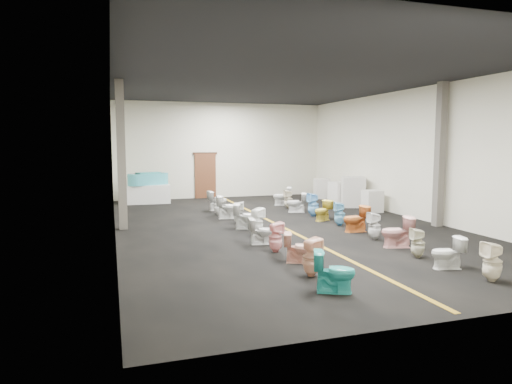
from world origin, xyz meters
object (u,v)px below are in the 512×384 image
appliance_crate_b (353,192)px  appliance_crate_d (322,188)px  toilet_left_10 (217,201)px  toilet_right_4 (375,226)px  display_table (149,194)px  toilet_right_1 (447,253)px  appliance_crate_c (341,193)px  toilet_left_0 (334,272)px  toilet_right_5 (356,219)px  toilet_left_4 (261,231)px  toilet_left_2 (299,248)px  toilet_right_9 (296,203)px  toilet_right_6 (340,214)px  toilet_left_7 (238,213)px  toilet_left_9 (218,205)px  toilet_right_8 (313,205)px  toilet_right_11 (282,196)px  toilet_right_10 (289,199)px  toilet_right_3 (397,232)px  toilet_left_3 (276,237)px  toilet_right_7 (323,211)px  toilet_right_2 (418,243)px  appliance_crate_a (372,201)px  toilet_left_8 (228,207)px  toilet_left_1 (311,257)px  toilet_left_6 (246,216)px  toilet_right_0 (493,262)px  toilet_left_5 (257,222)px  bathtub (148,179)px

appliance_crate_b → appliance_crate_d: size_ratio=1.32×
toilet_left_10 → toilet_right_4: bearing=-161.7°
display_table → toilet_right_1: display_table is taller
appliance_crate_c → toilet_left_0: 12.00m
toilet_right_5 → toilet_left_4: bearing=-77.2°
toilet_left_2 → toilet_right_9: 7.28m
toilet_right_6 → toilet_left_4: bearing=-46.3°
toilet_right_4 → toilet_left_10: bearing=-152.6°
toilet_left_7 → toilet_left_9: 2.07m
appliance_crate_d → toilet_right_8: bearing=-118.9°
appliance_crate_b → toilet_left_10: (-5.54, 0.70, -0.23)m
appliance_crate_c → toilet_right_11: size_ratio=1.20×
toilet_right_10 → toilet_right_3: bearing=2.3°
appliance_crate_d → toilet_left_3: (-5.73, -9.32, -0.10)m
toilet_right_11 → appliance_crate_d: bearing=140.8°
toilet_right_7 → toilet_right_2: bearing=-25.9°
toilet_right_6 → appliance_crate_b: bearing=160.7°
display_table → appliance_crate_d: 7.97m
toilet_left_0 → toilet_right_4: bearing=-16.0°
toilet_left_10 → toilet_right_6: bearing=-151.6°
appliance_crate_a → toilet_left_0: 9.86m
toilet_left_7 → toilet_left_8: toilet_left_8 is taller
toilet_left_1 → toilet_left_7: size_ratio=1.07×
toilet_right_5 → toilet_right_10: toilet_right_5 is taller
toilet_right_5 → toilet_right_1: bearing=-2.0°
toilet_left_6 → toilet_right_7: 2.94m
toilet_right_0 → toilet_right_2: toilet_right_0 is taller
toilet_right_0 → toilet_right_5: size_ratio=0.99×
toilet_left_3 → display_table: bearing=6.1°
toilet_left_5 → toilet_right_0: toilet_left_5 is taller
appliance_crate_c → toilet_right_1: size_ratio=1.37×
toilet_left_6 → toilet_right_3: toilet_right_3 is taller
bathtub → toilet_right_0: size_ratio=2.29×
appliance_crate_b → toilet_right_2: size_ratio=1.78×
toilet_left_6 → toilet_left_1: bearing=-161.7°
toilet_right_5 → toilet_right_8: 2.98m
toilet_left_1 → toilet_right_4: toilet_left_1 is taller
appliance_crate_a → toilet_right_9: 2.91m
toilet_right_11 → appliance_crate_b: bearing=82.7°
toilet_right_9 → toilet_left_5: bearing=-18.9°
toilet_left_3 → toilet_right_11: (3.09, 7.63, 0.02)m
appliance_crate_b → toilet_left_6: appliance_crate_b is taller
appliance_crate_a → toilet_right_1: (-2.79, -7.38, -0.07)m
appliance_crate_b → toilet_right_6: appliance_crate_b is taller
toilet_left_0 → toilet_right_2: bearing=-37.1°
toilet_left_1 → toilet_left_9: bearing=-14.1°
toilet_left_10 → toilet_right_0: 10.94m
toilet_left_7 → toilet_right_10: toilet_right_10 is taller
toilet_left_0 → toilet_left_5: size_ratio=0.94×
toilet_left_10 → toilet_right_2: (2.75, -8.58, -0.04)m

